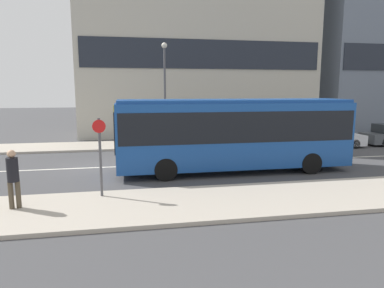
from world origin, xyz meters
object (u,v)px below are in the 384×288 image
city_bus (234,130)px  street_lamp (165,83)px  pedestrian_near_stop (13,175)px  parked_car_0 (328,137)px  bus_stop_sign (100,151)px

city_bus → street_lamp: street_lamp is taller
city_bus → pedestrian_near_stop: bearing=-153.5°
city_bus → pedestrian_near_stop: 9.18m
parked_car_0 → bus_stop_sign: bearing=-148.6°
parked_car_0 → pedestrian_near_stop: 18.89m
city_bus → bus_stop_sign: city_bus is taller
city_bus → parked_car_0: (8.19, 5.32, -1.26)m
bus_stop_sign → street_lamp: 11.21m
city_bus → parked_car_0: 9.85m
street_lamp → bus_stop_sign: bearing=-107.8°
parked_car_0 → pedestrian_near_stop: bearing=-150.6°
city_bus → parked_car_0: city_bus is taller
bus_stop_sign → street_lamp: street_lamp is taller
street_lamp → parked_car_0: bearing=-10.3°
parked_car_0 → street_lamp: 11.29m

